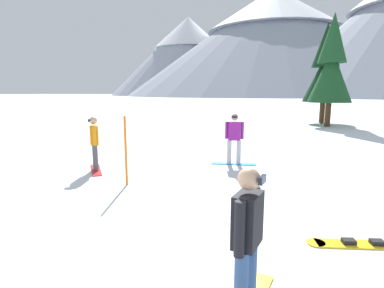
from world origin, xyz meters
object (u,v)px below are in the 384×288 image
object	(u,v)px
trail_marker_pole	(126,151)
snowboarder_foreground	(247,239)
pine_tree_leaning	(325,69)
pine_tree_broad	(331,66)
snowboarder_midground	(94,142)
snowboarder_background	(234,138)
loose_snowboard_near_right	(363,244)

from	to	relation	value
trail_marker_pole	snowboarder_foreground	bearing A→B (deg)	-43.98
trail_marker_pole	pine_tree_leaning	world-z (taller)	pine_tree_leaning
pine_tree_broad	pine_tree_leaning	bearing A→B (deg)	95.25
snowboarder_midground	trail_marker_pole	xyz separation A→B (m)	(1.76, -0.99, 0.02)
snowboarder_foreground	trail_marker_pole	world-z (taller)	trail_marker_pole
snowboarder_foreground	snowboarder_background	xyz separation A→B (m)	(-1.65, 7.00, 0.05)
snowboarder_background	pine_tree_leaning	distance (m)	17.25
snowboarder_foreground	pine_tree_broad	bearing A→B (deg)	83.98
pine_tree_broad	loose_snowboard_near_right	bearing A→B (deg)	-92.09
snowboarder_foreground	pine_tree_leaning	bearing A→B (deg)	85.25
snowboarder_midground	pine_tree_leaning	world-z (taller)	pine_tree_leaning
snowboarder_background	pine_tree_leaning	size ratio (longest dim) A/B	0.22
snowboarder_foreground	pine_tree_leaning	world-z (taller)	pine_tree_leaning
snowboarder_midground	loose_snowboard_near_right	size ratio (longest dim) A/B	0.96
snowboarder_foreground	snowboarder_midground	size ratio (longest dim) A/B	0.98
snowboarder_background	loose_snowboard_near_right	distance (m)	5.85
snowboarder_midground	pine_tree_broad	distance (m)	18.29
snowboarder_midground	trail_marker_pole	world-z (taller)	trail_marker_pole
pine_tree_broad	pine_tree_leaning	distance (m)	2.67
snowboarder_midground	pine_tree_leaning	bearing A→B (deg)	68.20
snowboarder_midground	trail_marker_pole	size ratio (longest dim) A/B	0.93
snowboarder_foreground	pine_tree_leaning	distance (m)	23.86
snowboarder_midground	trail_marker_pole	bearing A→B (deg)	-29.46
snowboarder_foreground	trail_marker_pole	xyz separation A→B (m)	(-3.83, 3.69, 0.04)
snowboarder_foreground	snowboarder_midground	bearing A→B (deg)	140.00
snowboarder_foreground	snowboarder_background	world-z (taller)	snowboarder_background
snowboarder_background	pine_tree_broad	size ratio (longest dim) A/B	0.22
snowboarder_background	pine_tree_leaning	xyz separation A→B (m)	(3.61, 16.54, 3.31)
trail_marker_pole	pine_tree_leaning	distance (m)	20.94
loose_snowboard_near_right	trail_marker_pole	size ratio (longest dim) A/B	0.97
snowboarder_midground	snowboarder_background	xyz separation A→B (m)	(3.94, 2.32, 0.03)
snowboarder_midground	loose_snowboard_near_right	bearing A→B (deg)	-19.51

